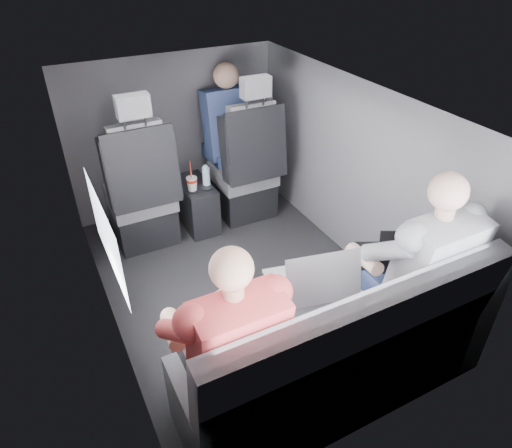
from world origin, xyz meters
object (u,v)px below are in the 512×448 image
center_console (196,205)px  water_bottle (206,176)px  front_seat_right (246,174)px  laptop_white (220,312)px  passenger_rear_right (411,268)px  soda_cup (192,184)px  passenger_rear_left (225,342)px  passenger_front_right (228,125)px  laptop_silver (311,280)px  rear_bench (332,359)px  laptop_black (397,254)px  front_seat_left (142,199)px

center_console → water_bottle: bearing=-38.6°
front_seat_right → laptop_white: size_ratio=3.53×
water_bottle → passenger_rear_right: passenger_rear_right is taller
soda_cup → passenger_rear_left: passenger_rear_left is taller
passenger_front_right → center_console: bearing=-152.1°
center_console → passenger_rear_right: size_ratio=0.38×
passenger_rear_right → laptop_silver: bearing=162.6°
rear_bench → laptop_white: rear_bench is taller
center_console → laptop_white: (-0.49, -1.67, 0.43)m
laptop_black → center_console: bearing=108.2°
passenger_rear_right → front_seat_left: bearing=118.9°
center_console → front_seat_right: bearing=-5.1°
water_bottle → center_console: bearing=141.4°
front_seat_right → soda_cup: front_seat_right is taller
laptop_black → passenger_rear_left: passenger_rear_left is taller
front_seat_left → laptop_white: (-0.04, -1.63, 0.23)m
front_seat_left → soda_cup: size_ratio=4.85×
front_seat_right → laptop_white: front_seat_right is taller
rear_bench → passenger_rear_left: passenger_rear_left is taller
passenger_rear_left → front_seat_right: bearing=61.1°
soda_cup → laptop_black: 1.74m
front_seat_left → water_bottle: (0.53, -0.02, 0.08)m
soda_cup → passenger_rear_left: 1.82m
laptop_white → passenger_front_right: passenger_front_right is taller
water_bottle → passenger_rear_right: (0.47, -1.78, 0.16)m
passenger_rear_right → passenger_front_right: bearing=93.7°
rear_bench → soda_cup: (-0.06, 1.84, 0.16)m
passenger_front_right → water_bottle: bearing=-139.7°
soda_cup → passenger_front_right: size_ratio=0.31×
center_console → passenger_front_right: 0.72m
soda_cup → laptop_white: (-0.43, -1.57, 0.17)m
soda_cup → passenger_rear_right: passenger_rear_right is taller
rear_bench → passenger_front_right: bearing=79.2°
passenger_rear_left → passenger_rear_right: bearing=-0.0°
soda_cup → passenger_rear_left: size_ratio=0.22×
center_console → passenger_rear_left: size_ratio=0.40×
front_seat_left → passenger_rear_left: (-0.10, -1.81, 0.22)m
passenger_rear_right → laptop_white: bearing=170.6°
laptop_white → passenger_rear_left: 0.18m
passenger_rear_left → passenger_front_right: bearing=65.1°
passenger_front_right → front_seat_right: bearing=-81.5°
soda_cup → laptop_silver: laptop_silver is taller
front_seat_right → passenger_rear_left: size_ratio=1.05×
laptop_silver → passenger_front_right: 1.94m
center_console → rear_bench: rear_bench is taller
front_seat_right → laptop_black: size_ratio=2.73×
front_seat_left → center_console: front_seat_left is taller
passenger_rear_right → water_bottle: bearing=104.7°
front_seat_left → water_bottle: front_seat_left is taller
rear_bench → passenger_rear_right: (0.55, 0.09, 0.33)m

